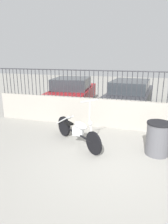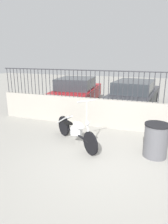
{
  "view_description": "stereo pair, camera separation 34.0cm",
  "coord_description": "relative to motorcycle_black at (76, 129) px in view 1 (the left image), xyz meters",
  "views": [
    {
      "loc": [
        0.63,
        -4.18,
        2.39
      ],
      "look_at": [
        -1.12,
        1.56,
        0.7
      ],
      "focal_mm": 32.0,
      "sensor_mm": 36.0,
      "label": 1
    },
    {
      "loc": [
        0.95,
        -4.07,
        2.39
      ],
      "look_at": [
        -1.12,
        1.56,
        0.7
      ],
      "focal_mm": 32.0,
      "sensor_mm": 36.0,
      "label": 2
    }
  ],
  "objects": [
    {
      "name": "low_wall",
      "position": [
        1.12,
        1.59,
        0.09
      ],
      "size": [
        9.43,
        0.18,
        0.99
      ],
      "color": "#9E998E",
      "rests_on": "ground_plane"
    },
    {
      "name": "fence_railing",
      "position": [
        1.12,
        1.59,
        1.19
      ],
      "size": [
        9.43,
        0.04,
        0.96
      ],
      "color": "#2D2D33",
      "rests_on": "low_wall"
    },
    {
      "name": "car_red",
      "position": [
        -1.6,
        4.12,
        0.29
      ],
      "size": [
        2.18,
        4.18,
        1.39
      ],
      "rotation": [
        0.0,
        0.0,
        1.68
      ],
      "color": "black",
      "rests_on": "ground_plane"
    },
    {
      "name": "ground_plane",
      "position": [
        1.12,
        -0.77,
        -0.4
      ],
      "size": [
        40.0,
        40.0,
        0.0
      ],
      "primitive_type": "plane",
      "color": "gray"
    },
    {
      "name": "car_dark_grey",
      "position": [
        1.14,
        4.29,
        0.27
      ],
      "size": [
        2.08,
        4.57,
        1.34
      ],
      "rotation": [
        0.0,
        0.0,
        1.49
      ],
      "color": "black",
      "rests_on": "ground_plane"
    },
    {
      "name": "motorcycle_black",
      "position": [
        0.0,
        0.0,
        0.0
      ],
      "size": [
        1.75,
        1.42,
        1.36
      ],
      "rotation": [
        0.0,
        0.0,
        -0.67
      ],
      "color": "black",
      "rests_on": "ground_plane"
    },
    {
      "name": "trash_bin",
      "position": [
        2.17,
        -0.05,
        0.02
      ],
      "size": [
        0.59,
        0.59,
        0.84
      ],
      "color": "#56565B",
      "rests_on": "ground_plane"
    }
  ]
}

